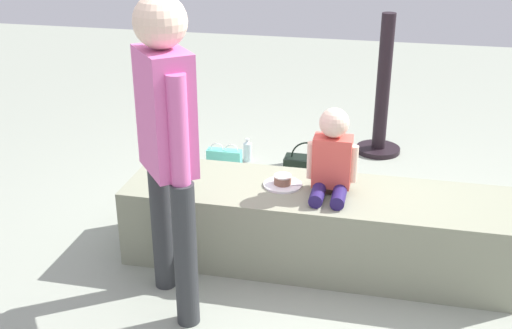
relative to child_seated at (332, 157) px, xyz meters
name	(u,v)px	position (x,y,z in m)	size (l,w,h in m)	color
ground_plane	(313,260)	(-0.08, 0.01, -0.67)	(12.00, 12.00, 0.00)	gray
concrete_ledge	(315,226)	(-0.08, 0.01, -0.44)	(2.16, 0.58, 0.45)	gray
child_seated	(332,157)	(0.00, 0.00, 0.00)	(0.28, 0.32, 0.48)	#231853
adult_standing	(167,132)	(-0.73, -0.56, 0.29)	(0.36, 0.39, 1.59)	#2D2F32
cake_plate	(283,182)	(-0.27, 0.03, -0.19)	(0.22, 0.22, 0.07)	white
gift_bag	(224,165)	(-0.88, 0.96, -0.54)	(0.25, 0.08, 0.30)	#59C6B2
railing_post	(382,102)	(0.22, 1.78, -0.24)	(0.36, 0.36, 1.14)	black
water_bottle_near_gift	(360,200)	(0.14, 0.63, -0.56)	(0.08, 0.08, 0.23)	silver
water_bottle_far_side	(248,151)	(-0.80, 1.36, -0.58)	(0.07, 0.07, 0.19)	silver
cake_box_white	(228,195)	(-0.76, 0.60, -0.60)	(0.29, 0.29, 0.13)	white
handbag_black_leather	(307,169)	(-0.27, 1.06, -0.56)	(0.34, 0.15, 0.32)	black
handbag_brown_canvas	(444,221)	(0.67, 0.45, -0.56)	(0.27, 0.10, 0.30)	brown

